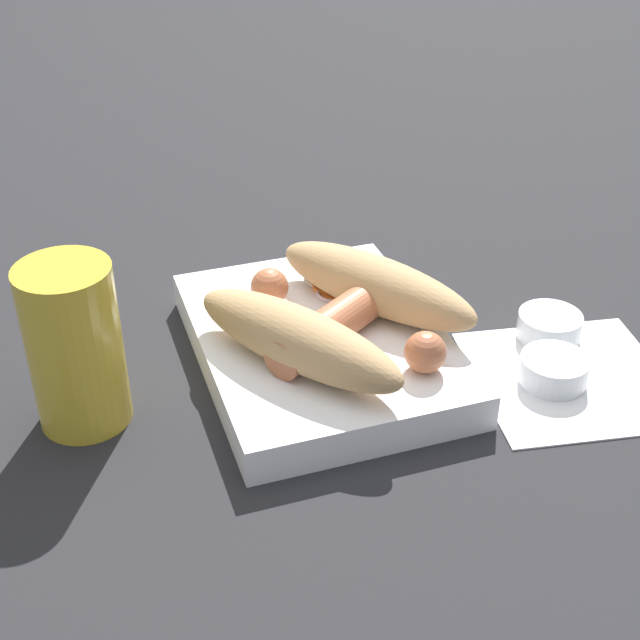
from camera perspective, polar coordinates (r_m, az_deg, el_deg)
name	(u,v)px	position (r m, az deg, el deg)	size (l,w,h in m)	color
ground_plane	(320,361)	(0.74, 0.00, -2.65)	(3.00, 3.00, 0.00)	#232326
food_tray	(320,346)	(0.73, 0.00, -1.67)	(0.25, 0.19, 0.03)	white
bread_roll	(338,310)	(0.70, 1.18, 0.64)	(0.24, 0.23, 0.05)	tan
sausage	(343,318)	(0.70, 1.48, 0.15)	(0.16, 0.15, 0.03)	#B26642
pickled_veggies	(335,280)	(0.78, 0.98, 2.58)	(0.07, 0.08, 0.00)	#F99E4C
napkin	(571,377)	(0.74, 15.77, -3.54)	(0.18, 0.18, 0.00)	white
condiment_cup_near	(553,372)	(0.73, 14.70, -3.24)	(0.05, 0.05, 0.02)	silver
condiment_cup_far	(549,328)	(0.78, 14.44, -0.50)	(0.05, 0.05, 0.02)	silver
drink_glass	(75,347)	(0.66, -15.42, -1.65)	(0.07, 0.07, 0.13)	gold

